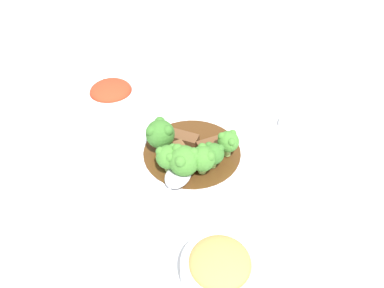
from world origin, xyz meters
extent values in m
plane|color=silver|center=(0.00, 0.00, 0.00)|extent=(4.00, 4.00, 0.00)
cylinder|color=white|center=(0.00, 0.00, 0.01)|extent=(0.29, 0.29, 0.01)
torus|color=white|center=(0.00, 0.00, 0.01)|extent=(0.29, 0.29, 0.01)
cylinder|color=#4C2D14|center=(0.00, 0.00, 0.01)|extent=(0.18, 0.18, 0.00)
cube|color=brown|center=(0.03, -0.01, 0.03)|extent=(0.07, 0.07, 0.01)
cube|color=brown|center=(-0.02, 0.04, 0.03)|extent=(0.06, 0.07, 0.01)
cube|color=brown|center=(-0.02, -0.03, 0.03)|extent=(0.03, 0.07, 0.01)
cylinder|color=#7FA84C|center=(0.03, 0.05, 0.03)|extent=(0.01, 0.01, 0.02)
sphere|color=#387028|center=(0.03, 0.05, 0.05)|extent=(0.04, 0.04, 0.04)
sphere|color=#387028|center=(0.04, 0.05, 0.06)|extent=(0.01, 0.01, 0.01)
sphere|color=#387028|center=(0.02, 0.06, 0.06)|extent=(0.01, 0.01, 0.01)
sphere|color=#387028|center=(0.02, 0.04, 0.06)|extent=(0.01, 0.01, 0.01)
cylinder|color=#7FA84C|center=(0.06, -0.02, 0.03)|extent=(0.01, 0.01, 0.02)
sphere|color=#427F2D|center=(0.06, -0.02, 0.05)|extent=(0.04, 0.04, 0.04)
sphere|color=#427F2D|center=(0.07, -0.01, 0.06)|extent=(0.02, 0.02, 0.02)
sphere|color=#427F2D|center=(0.05, -0.02, 0.06)|extent=(0.02, 0.02, 0.02)
sphere|color=#427F2D|center=(0.06, -0.03, 0.06)|extent=(0.02, 0.02, 0.02)
cylinder|color=#8EB756|center=(0.04, 0.03, 0.03)|extent=(0.01, 0.01, 0.02)
sphere|color=#427F2D|center=(0.04, 0.03, 0.05)|extent=(0.04, 0.04, 0.04)
sphere|color=#427F2D|center=(0.05, 0.05, 0.06)|extent=(0.02, 0.02, 0.02)
sphere|color=#427F2D|center=(0.03, 0.03, 0.06)|extent=(0.02, 0.02, 0.02)
sphere|color=#427F2D|center=(0.05, 0.02, 0.06)|extent=(0.02, 0.02, 0.02)
cylinder|color=#8EB756|center=(0.06, 0.01, 0.03)|extent=(0.02, 0.02, 0.01)
sphere|color=#427F2D|center=(0.06, 0.01, 0.05)|extent=(0.05, 0.05, 0.05)
sphere|color=#427F2D|center=(0.05, 0.02, 0.06)|extent=(0.02, 0.02, 0.02)
sphere|color=#427F2D|center=(0.05, -0.01, 0.06)|extent=(0.02, 0.02, 0.02)
sphere|color=#427F2D|center=(0.07, 0.01, 0.06)|extent=(0.02, 0.02, 0.02)
cylinder|color=#8EB756|center=(-0.01, 0.06, 0.03)|extent=(0.01, 0.01, 0.02)
sphere|color=#427F2D|center=(-0.01, 0.06, 0.05)|extent=(0.04, 0.04, 0.04)
sphere|color=#427F2D|center=(-0.02, 0.07, 0.06)|extent=(0.01, 0.01, 0.01)
sphere|color=#427F2D|center=(-0.01, 0.05, 0.06)|extent=(0.01, 0.01, 0.01)
sphere|color=#427F2D|center=(0.00, 0.07, 0.06)|extent=(0.01, 0.01, 0.01)
cylinder|color=#8EB756|center=(0.01, -0.05, 0.03)|extent=(0.02, 0.02, 0.02)
sphere|color=#387028|center=(0.01, -0.05, 0.05)|extent=(0.05, 0.05, 0.05)
sphere|color=#387028|center=(0.00, -0.06, 0.07)|extent=(0.02, 0.02, 0.02)
sphere|color=#387028|center=(0.03, -0.06, 0.07)|extent=(0.02, 0.02, 0.02)
sphere|color=#387028|center=(0.02, -0.04, 0.07)|extent=(0.02, 0.02, 0.02)
ellipsoid|color=silver|center=(0.07, 0.00, 0.03)|extent=(0.06, 0.04, 0.01)
cylinder|color=silver|center=(0.18, -0.01, 0.02)|extent=(0.16, 0.01, 0.01)
cylinder|color=white|center=(-0.08, -0.20, 0.00)|extent=(0.06, 0.06, 0.01)
cylinder|color=white|center=(-0.08, -0.20, 0.02)|extent=(0.11, 0.11, 0.04)
torus|color=white|center=(-0.08, -0.20, 0.04)|extent=(0.11, 0.11, 0.01)
ellipsoid|color=red|center=(-0.08, -0.20, 0.05)|extent=(0.08, 0.08, 0.03)
cylinder|color=white|center=(0.21, 0.11, 0.00)|extent=(0.06, 0.06, 0.01)
cylinder|color=white|center=(0.21, 0.11, 0.02)|extent=(0.10, 0.10, 0.04)
torus|color=white|center=(0.21, 0.11, 0.04)|extent=(0.10, 0.10, 0.01)
ellipsoid|color=tan|center=(0.21, 0.11, 0.04)|extent=(0.08, 0.08, 0.03)
cylinder|color=white|center=(-0.15, 0.16, 0.01)|extent=(0.06, 0.06, 0.01)
torus|color=white|center=(-0.15, 0.16, 0.01)|extent=(0.06, 0.06, 0.01)
cube|color=silver|center=(-0.08, 0.24, 0.00)|extent=(0.15, 0.09, 0.01)
camera|label=1|loc=(0.46, 0.16, 0.49)|focal=35.00mm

